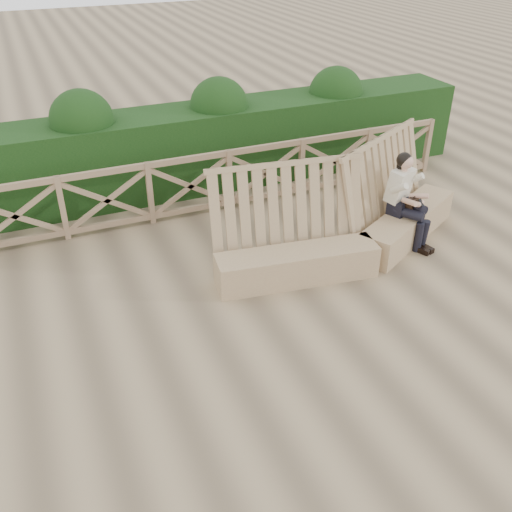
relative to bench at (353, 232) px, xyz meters
name	(u,v)px	position (x,y,z in m)	size (l,w,h in m)	color
ground	(275,329)	(-1.87, -1.20, -0.41)	(60.00, 60.00, 0.00)	brown
bench	(353,232)	(0.00, 0.00, 0.00)	(4.57, 1.80, 1.62)	#967256
woman	(406,196)	(0.97, 0.07, 0.40)	(0.60, 0.94, 1.49)	black
guardrail	(190,186)	(-1.87, 2.30, 0.14)	(10.10, 0.09, 1.10)	#7D6349
hedge	(170,152)	(-1.87, 3.50, 0.34)	(12.00, 1.20, 1.50)	black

